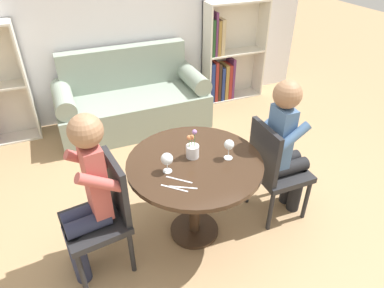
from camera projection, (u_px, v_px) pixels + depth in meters
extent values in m
plane|color=tan|center=(194.00, 231.00, 2.88)|extent=(16.00, 16.00, 0.00)
cube|color=silver|center=(114.00, 6.00, 3.94)|extent=(5.20, 0.05, 2.70)
cylinder|color=#382619|center=(195.00, 163.00, 2.48)|extent=(1.00, 1.00, 0.03)
cylinder|color=#382619|center=(194.00, 199.00, 2.68)|extent=(0.09, 0.09, 0.66)
cylinder|color=#382619|center=(194.00, 230.00, 2.87)|extent=(0.40, 0.40, 0.03)
cube|color=gray|center=(134.00, 111.00, 4.20)|extent=(1.77, 0.80, 0.42)
cube|color=gray|center=(124.00, 67.00, 4.19)|extent=(1.55, 0.16, 0.50)
cylinder|color=gray|center=(63.00, 99.00, 3.77)|extent=(0.22, 0.72, 0.22)
cylinder|color=gray|center=(192.00, 77.00, 4.28)|extent=(0.22, 0.72, 0.22)
cube|color=silver|center=(27.00, 82.00, 3.81)|extent=(0.02, 0.28, 1.33)
cube|color=silver|center=(4.00, 139.00, 4.04)|extent=(0.81, 0.28, 0.02)
cube|color=silver|center=(230.00, 49.00, 4.77)|extent=(0.85, 0.02, 1.33)
cube|color=silver|center=(207.00, 56.00, 4.53)|extent=(0.02, 0.28, 1.33)
cube|color=silver|center=(260.00, 48.00, 4.80)|extent=(0.02, 0.28, 1.33)
cube|color=silver|center=(231.00, 96.00, 5.03)|extent=(0.81, 0.28, 0.02)
cube|color=silver|center=(234.00, 52.00, 4.67)|extent=(0.81, 0.28, 0.02)
cube|color=silver|center=(238.00, 1.00, 4.30)|extent=(0.81, 0.28, 0.02)
cube|color=navy|center=(210.00, 81.00, 4.75)|extent=(0.05, 0.23, 0.55)
cube|color=maroon|center=(214.00, 80.00, 4.76)|extent=(0.04, 0.23, 0.57)
cube|color=#332319|center=(217.00, 81.00, 4.79)|extent=(0.04, 0.23, 0.53)
cube|color=navy|center=(220.00, 82.00, 4.82)|extent=(0.05, 0.23, 0.47)
cube|color=olive|center=(224.00, 81.00, 4.83)|extent=(0.05, 0.23, 0.50)
cube|color=maroon|center=(227.00, 80.00, 4.85)|extent=(0.05, 0.23, 0.50)
cube|color=#602D5B|center=(230.00, 77.00, 4.85)|extent=(0.04, 0.23, 0.57)
cube|color=#234723|center=(211.00, 37.00, 4.41)|extent=(0.04, 0.23, 0.47)
cube|color=#602D5B|center=(213.00, 33.00, 4.39)|extent=(0.03, 0.23, 0.55)
cube|color=olive|center=(216.00, 37.00, 4.44)|extent=(0.04, 0.23, 0.45)
cube|color=tan|center=(220.00, 36.00, 4.45)|extent=(0.05, 0.23, 0.46)
cylinder|color=#232326|center=(69.00, 238.00, 2.56)|extent=(0.04, 0.04, 0.40)
cylinder|color=#232326|center=(82.00, 274.00, 2.30)|extent=(0.04, 0.04, 0.40)
cylinder|color=#232326|center=(115.00, 220.00, 2.71)|extent=(0.04, 0.04, 0.40)
cylinder|color=#232326|center=(132.00, 252.00, 2.45)|extent=(0.04, 0.04, 0.40)
cube|color=#232326|center=(95.00, 223.00, 2.38)|extent=(0.47, 0.47, 0.05)
cube|color=#232326|center=(117.00, 187.00, 2.32)|extent=(0.09, 0.38, 0.45)
cylinder|color=#232326|center=(306.00, 200.00, 2.90)|extent=(0.04, 0.04, 0.40)
cylinder|color=#232326|center=(282.00, 175.00, 3.18)|extent=(0.04, 0.04, 0.40)
cylinder|color=#232326|center=(270.00, 211.00, 2.79)|extent=(0.04, 0.04, 0.40)
cylinder|color=#232326|center=(248.00, 185.00, 3.06)|extent=(0.04, 0.04, 0.40)
cube|color=#232326|center=(280.00, 172.00, 2.86)|extent=(0.42, 0.42, 0.05)
cube|color=#232326|center=(264.00, 152.00, 2.66)|extent=(0.04, 0.38, 0.45)
cylinder|color=#282D47|center=(75.00, 247.00, 2.46)|extent=(0.11, 0.11, 0.45)
cylinder|color=#282D47|center=(79.00, 258.00, 2.38)|extent=(0.11, 0.11, 0.45)
cylinder|color=#282D47|center=(84.00, 214.00, 2.35)|extent=(0.31, 0.15, 0.11)
cylinder|color=#282D47|center=(88.00, 224.00, 2.27)|extent=(0.31, 0.15, 0.11)
cube|color=#B2514C|center=(96.00, 181.00, 2.20)|extent=(0.14, 0.21, 0.55)
cylinder|color=#B2514C|center=(88.00, 160.00, 2.25)|extent=(0.29, 0.10, 0.23)
cylinder|color=#B2514C|center=(100.00, 183.00, 2.06)|extent=(0.29, 0.10, 0.23)
sphere|color=#936B4C|center=(85.00, 131.00, 1.99)|extent=(0.21, 0.21, 0.21)
cylinder|color=black|center=(296.00, 189.00, 2.98)|extent=(0.11, 0.11, 0.45)
cylinder|color=black|center=(288.00, 182.00, 3.06)|extent=(0.11, 0.11, 0.45)
cylinder|color=black|center=(291.00, 167.00, 2.79)|extent=(0.30, 0.11, 0.11)
cylinder|color=black|center=(283.00, 160.00, 2.87)|extent=(0.30, 0.11, 0.11)
cube|color=#4C709E|center=(280.00, 138.00, 2.65)|extent=(0.12, 0.20, 0.54)
cylinder|color=#4C709E|center=(292.00, 138.00, 2.50)|extent=(0.29, 0.07, 0.23)
cylinder|color=#4C709E|center=(272.00, 121.00, 2.70)|extent=(0.29, 0.07, 0.23)
sphere|color=#936B4C|center=(288.00, 94.00, 2.44)|extent=(0.21, 0.21, 0.21)
cylinder|color=white|center=(168.00, 171.00, 2.38)|extent=(0.06, 0.06, 0.00)
cylinder|color=white|center=(167.00, 167.00, 2.36)|extent=(0.01, 0.01, 0.07)
sphere|color=white|center=(167.00, 159.00, 2.32)|extent=(0.09, 0.09, 0.09)
sphere|color=maroon|center=(167.00, 160.00, 2.33)|extent=(0.06, 0.06, 0.06)
cylinder|color=white|center=(228.00, 158.00, 2.51)|extent=(0.06, 0.06, 0.00)
cylinder|color=white|center=(228.00, 153.00, 2.48)|extent=(0.01, 0.01, 0.08)
sphere|color=white|center=(229.00, 145.00, 2.44)|extent=(0.07, 0.07, 0.07)
sphere|color=beige|center=(229.00, 146.00, 2.45)|extent=(0.05, 0.05, 0.05)
cylinder|color=silver|center=(192.00, 151.00, 2.50)|extent=(0.10, 0.10, 0.10)
cylinder|color=#4C7A42|center=(195.00, 139.00, 2.43)|extent=(0.00, 0.01, 0.12)
sphere|color=#9E70B2|center=(195.00, 132.00, 2.40)|extent=(0.04, 0.04, 0.04)
cylinder|color=#4C7A42|center=(189.00, 142.00, 2.44)|extent=(0.00, 0.01, 0.08)
sphere|color=#E07F4C|center=(189.00, 138.00, 2.42)|extent=(0.04, 0.04, 0.04)
cylinder|color=#4C7A42|center=(192.00, 141.00, 2.46)|extent=(0.01, 0.01, 0.06)
sphere|color=#E07F4C|center=(192.00, 137.00, 2.44)|extent=(0.04, 0.04, 0.04)
cube|color=silver|center=(183.00, 187.00, 2.23)|extent=(0.17, 0.10, 0.00)
cube|color=silver|center=(174.00, 188.00, 2.23)|extent=(0.15, 0.14, 0.00)
cube|color=silver|center=(179.00, 180.00, 2.30)|extent=(0.14, 0.14, 0.00)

